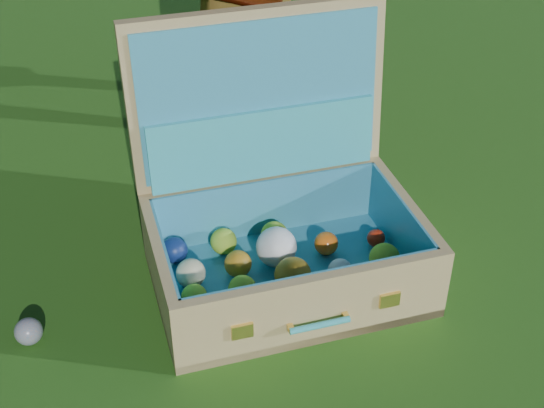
{
  "coord_description": "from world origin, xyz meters",
  "views": [
    {
      "loc": [
        -0.74,
        -1.37,
        1.24
      ],
      "look_at": [
        -0.09,
        -0.05,
        0.19
      ],
      "focal_mm": 50.0,
      "sensor_mm": 36.0,
      "label": 1
    }
  ],
  "objects": [
    {
      "name": "ground",
      "position": [
        0.0,
        0.0,
        0.0
      ],
      "size": [
        60.0,
        60.0,
        0.0
      ],
      "primitive_type": "plane",
      "color": "#215114",
      "rests_on": "ground"
    },
    {
      "name": "stray_ball",
      "position": [
        -0.69,
        -0.05,
        0.03
      ],
      "size": [
        0.06,
        0.06,
        0.06
      ],
      "primitive_type": "sphere",
      "color": "teal",
      "rests_on": "ground"
    },
    {
      "name": "suitcase",
      "position": [
        -0.08,
        -0.06,
        0.17
      ],
      "size": [
        0.71,
        0.6,
        0.61
      ],
      "rotation": [
        0.0,
        0.0,
        -0.17
      ],
      "color": "tan",
      "rests_on": "ground"
    }
  ]
}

